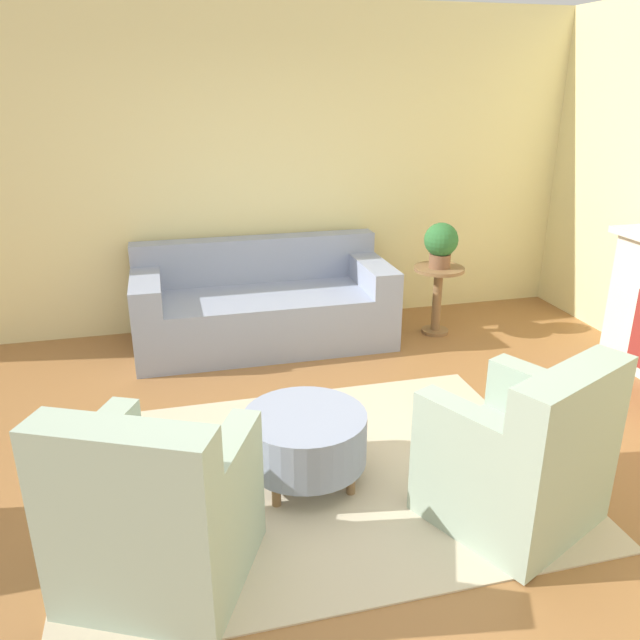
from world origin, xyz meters
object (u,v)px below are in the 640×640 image
(couch, at_px, (263,307))
(ottoman_table, at_px, (305,437))
(side_table, at_px, (438,290))
(potted_plant_on_side_table, at_px, (441,243))
(armchair_left, at_px, (155,516))
(armchair_right, at_px, (522,459))

(couch, distance_m, ottoman_table, 2.10)
(couch, distance_m, side_table, 1.56)
(side_table, bearing_deg, couch, 173.10)
(ottoman_table, distance_m, potted_plant_on_side_table, 2.59)
(couch, xyz_separation_m, potted_plant_on_side_table, (1.55, -0.19, 0.52))
(armchair_left, height_order, potted_plant_on_side_table, potted_plant_on_side_table)
(armchair_right, distance_m, ottoman_table, 1.16)
(armchair_right, relative_size, potted_plant_on_side_table, 2.49)
(armchair_left, relative_size, side_table, 1.60)
(armchair_left, xyz_separation_m, potted_plant_on_side_table, (2.48, 2.53, 0.47))
(side_table, relative_size, potted_plant_on_side_table, 1.56)
(armchair_right, xyz_separation_m, ottoman_table, (-0.98, 0.62, -0.09))
(ottoman_table, bearing_deg, side_table, 49.02)
(side_table, height_order, potted_plant_on_side_table, potted_plant_on_side_table)
(couch, bearing_deg, armchair_left, -108.88)
(potted_plant_on_side_table, bearing_deg, ottoman_table, -130.98)
(ottoman_table, xyz_separation_m, potted_plant_on_side_table, (1.66, 1.91, 0.57))
(couch, height_order, ottoman_table, couch)
(couch, height_order, side_table, couch)
(armchair_right, bearing_deg, ottoman_table, 147.65)
(armchair_right, bearing_deg, potted_plant_on_side_table, 74.86)
(armchair_right, relative_size, ottoman_table, 1.42)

